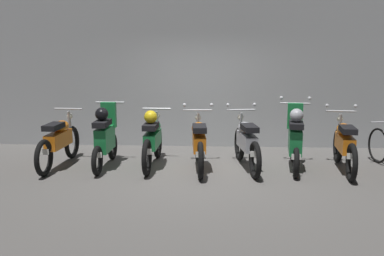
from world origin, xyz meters
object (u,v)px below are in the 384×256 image
object	(u,v)px
motorbike_slot_5	(295,138)
motorbike_slot_0	(59,141)
motorbike_slot_3	(199,142)
motorbike_slot_6	(345,144)
motorbike_slot_2	(153,139)
motorbike_slot_4	(247,142)
motorbike_slot_1	(105,137)

from	to	relation	value
motorbike_slot_5	motorbike_slot_0	bearing A→B (deg)	-179.53
motorbike_slot_3	motorbike_slot_5	size ratio (longest dim) A/B	1.16
motorbike_slot_3	motorbike_slot_6	size ratio (longest dim) A/B	1.00
motorbike_slot_2	motorbike_slot_6	distance (m)	3.50
motorbike_slot_4	motorbike_slot_5	xyz separation A→B (m)	(0.88, 0.01, 0.08)
motorbike_slot_4	motorbike_slot_3	bearing A→B (deg)	-174.87
motorbike_slot_1	motorbike_slot_2	bearing A→B (deg)	6.18
motorbike_slot_0	motorbike_slot_2	distance (m)	1.75
motorbike_slot_1	motorbike_slot_2	world-z (taller)	motorbike_slot_1
motorbike_slot_4	motorbike_slot_6	distance (m)	1.75
motorbike_slot_5	motorbike_slot_1	bearing A→B (deg)	-179.48
motorbike_slot_0	motorbike_slot_5	distance (m)	4.37
motorbike_slot_2	motorbike_slot_3	distance (m)	0.88
motorbike_slot_1	motorbike_slot_6	size ratio (longest dim) A/B	0.86
motorbike_slot_0	motorbike_slot_2	size ratio (longest dim) A/B	1.00
motorbike_slot_0	motorbike_slot_3	world-z (taller)	motorbike_slot_3
motorbike_slot_0	motorbike_slot_5	xyz separation A→B (m)	(4.37, 0.04, 0.08)
motorbike_slot_2	motorbike_slot_3	size ratio (longest dim) A/B	1.00
motorbike_slot_2	motorbike_slot_0	bearing A→B (deg)	-176.76
motorbike_slot_4	motorbike_slot_5	distance (m)	0.88
motorbike_slot_0	motorbike_slot_4	xyz separation A→B (m)	(3.49, 0.03, 0.00)
motorbike_slot_3	motorbike_slot_4	distance (m)	0.87
motorbike_slot_6	motorbike_slot_4	bearing A→B (deg)	177.64
motorbike_slot_3	motorbike_slot_5	distance (m)	1.75
motorbike_slot_0	motorbike_slot_2	xyz separation A→B (m)	(1.74, 0.10, 0.04)
motorbike_slot_4	motorbike_slot_6	bearing A→B (deg)	-2.36
motorbike_slot_0	motorbike_slot_5	world-z (taller)	motorbike_slot_5
motorbike_slot_4	motorbike_slot_5	bearing A→B (deg)	0.40
motorbike_slot_5	motorbike_slot_6	world-z (taller)	motorbike_slot_5
motorbike_slot_1	motorbike_slot_0	bearing A→B (deg)	-179.73
motorbike_slot_0	motorbike_slot_4	distance (m)	3.49
motorbike_slot_5	motorbike_slot_2	bearing A→B (deg)	178.63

